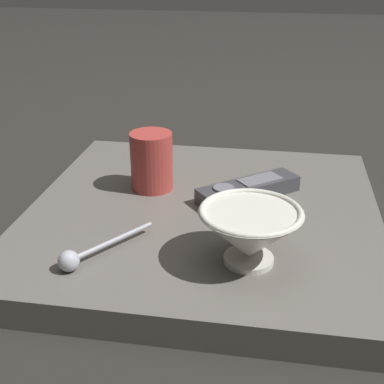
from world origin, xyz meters
name	(u,v)px	position (x,y,z in m)	size (l,w,h in m)	color
ground_plane	(203,232)	(0.00, 0.00, 0.00)	(6.00, 6.00, 0.00)	black
table	(203,220)	(0.00, 0.00, 0.02)	(0.55, 0.54, 0.04)	#5B5651
cereal_bowl	(250,233)	(0.14, 0.08, 0.09)	(0.13, 0.13, 0.08)	beige
coffee_mug	(152,161)	(-0.06, -0.10, 0.09)	(0.07, 0.07, 0.10)	#A53833
teaspoon	(77,257)	(0.19, -0.13, 0.06)	(0.13, 0.10, 0.03)	#A3A5B2
tv_remote_near	(248,189)	(-0.05, 0.07, 0.06)	(0.15, 0.17, 0.03)	#38383D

